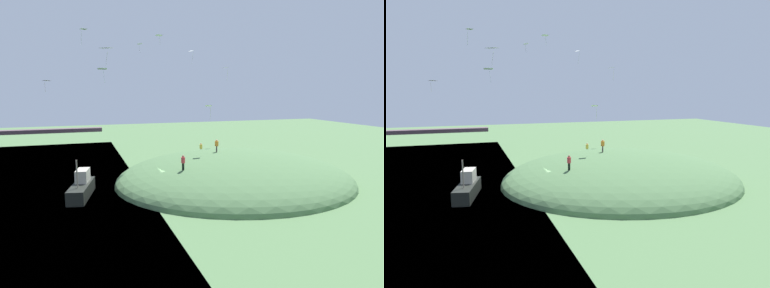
# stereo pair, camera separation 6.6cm
# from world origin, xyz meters

# --- Properties ---
(ground_plane) EXTENTS (160.00, 160.00, 0.00)m
(ground_plane) POSITION_xyz_m (0.00, 0.00, 0.00)
(ground_plane) COLOR #4A6D41
(grass_hill) EXTENTS (29.75, 26.98, 6.88)m
(grass_hill) POSITION_xyz_m (8.88, 1.56, 0.00)
(grass_hill) COLOR #496C41
(grass_hill) RESTS_ON ground_plane
(boat_on_lake) EXTENTS (3.09, 6.64, 4.33)m
(boat_on_lake) POSITION_xyz_m (-9.55, 0.56, 0.99)
(boat_on_lake) COLOR black
(boat_on_lake) RESTS_ON lake_water
(person_watching_kites) EXTENTS (0.58, 0.58, 1.65)m
(person_watching_kites) POSITION_xyz_m (7.15, 3.41, 4.41)
(person_watching_kites) COLOR #3A2E2E
(person_watching_kites) RESTS_ON grass_hill
(person_with_child) EXTENTS (0.56, 0.56, 1.76)m
(person_with_child) POSITION_xyz_m (8.99, 14.28, 2.25)
(person_with_child) COLOR brown
(person_with_child) RESTS_ON grass_hill
(person_walking_path) EXTENTS (0.58, 0.58, 1.65)m
(person_walking_path) POSITION_xyz_m (0.90, -2.28, 3.77)
(person_walking_path) COLOR black
(person_walking_path) RESTS_ON grass_hill
(kite_0) EXTENTS (0.87, 1.18, 2.02)m
(kite_0) POSITION_xyz_m (12.26, 12.31, 14.60)
(kite_0) COLOR silver
(kite_1) EXTENTS (0.96, 0.86, 1.91)m
(kite_1) POSITION_xyz_m (-8.45, 8.15, 18.39)
(kite_1) COLOR white
(kite_2) EXTENTS (1.24, 0.90, 1.91)m
(kite_2) POSITION_xyz_m (-6.17, 10.92, 14.00)
(kite_2) COLOR white
(kite_3) EXTENTS (0.85, 0.97, 2.09)m
(kite_3) POSITION_xyz_m (7.74, 15.45, 17.15)
(kite_3) COLOR silver
(kite_4) EXTENTS (0.80, 1.01, 1.33)m
(kite_4) POSITION_xyz_m (-0.78, 12.89, 17.67)
(kite_4) COLOR white
(kite_5) EXTENTS (0.93, 0.77, 1.75)m
(kite_5) POSITION_xyz_m (5.89, 3.07, 9.23)
(kite_5) COLOR silver
(kite_6) EXTENTS (1.08, 1.15, 1.37)m
(kite_6) POSITION_xyz_m (-12.79, 6.89, 12.29)
(kite_6) COLOR white
(kite_7) EXTENTS (1.42, 1.34, 1.71)m
(kite_7) POSITION_xyz_m (-6.72, -2.36, 15.13)
(kite_7) COLOR white
(kite_8) EXTENTS (0.89, 1.20, 1.27)m
(kite_8) POSITION_xyz_m (1.26, 9.62, 18.47)
(kite_8) COLOR silver
(mooring_post) EXTENTS (0.14, 0.14, 1.37)m
(mooring_post) POSITION_xyz_m (-3.06, 5.31, 0.69)
(mooring_post) COLOR brown
(mooring_post) RESTS_ON ground_plane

